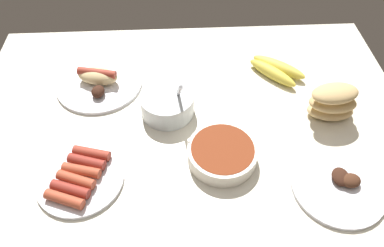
% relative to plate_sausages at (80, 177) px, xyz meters
% --- Properties ---
extents(ground_plane, '(1.20, 0.90, 0.03)m').
position_rel_plate_sausages_xyz_m(ground_plane, '(0.27, 0.15, -0.03)').
color(ground_plane, silver).
extents(plate_sausages, '(0.21, 0.21, 0.03)m').
position_rel_plate_sausages_xyz_m(plate_sausages, '(0.00, 0.00, 0.00)').
color(plate_sausages, white).
rests_on(plate_sausages, ground_plane).
extents(plate_grilled_meat, '(0.21, 0.21, 0.03)m').
position_rel_plate_sausages_xyz_m(plate_grilled_meat, '(0.60, -0.05, -0.00)').
color(plate_grilled_meat, white).
rests_on(plate_grilled_meat, ground_plane).
extents(plate_hotdog_assembled, '(0.25, 0.25, 0.06)m').
position_rel_plate_sausages_xyz_m(plate_hotdog_assembled, '(0.01, 0.33, 0.00)').
color(plate_hotdog_assembled, white).
rests_on(plate_hotdog_assembled, ground_plane).
extents(bowl_chili, '(0.17, 0.17, 0.04)m').
position_rel_plate_sausages_xyz_m(bowl_chili, '(0.34, 0.04, 0.01)').
color(bowl_chili, white).
rests_on(bowl_chili, ground_plane).
extents(banana_bunch, '(0.17, 0.16, 0.04)m').
position_rel_plate_sausages_xyz_m(banana_bunch, '(0.53, 0.35, 0.01)').
color(banana_bunch, '#E5D14C').
rests_on(banana_bunch, ground_plane).
extents(bowl_coleslaw, '(0.15, 0.15, 0.16)m').
position_rel_plate_sausages_xyz_m(bowl_coleslaw, '(0.21, 0.21, 0.02)').
color(bowl_coleslaw, silver).
rests_on(bowl_coleslaw, ground_plane).
extents(bread_stack, '(0.14, 0.09, 0.11)m').
position_rel_plate_sausages_xyz_m(bread_stack, '(0.64, 0.17, 0.04)').
color(bread_stack, '#DBB77A').
rests_on(bread_stack, ground_plane).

